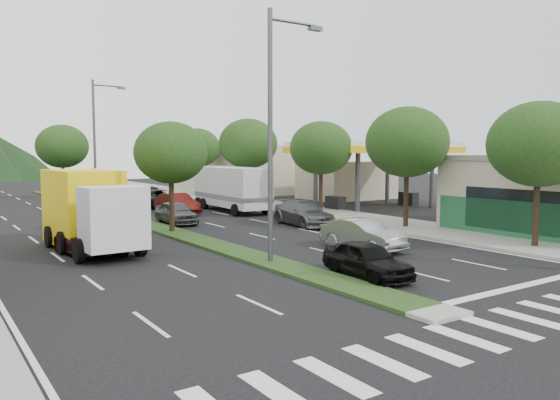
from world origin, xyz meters
TOP-DOWN VIEW (x-y plane):
  - ground at (0.00, 0.00)m, footprint 160.00×160.00m
  - sidewalk_right at (12.50, 25.00)m, footprint 5.00×90.00m
  - median at (0.00, 28.00)m, footprint 1.60×56.00m
  - crosswalk at (0.00, -2.00)m, footprint 19.00×2.20m
  - gas_canopy at (19.00, 22.00)m, footprint 12.20×8.20m
  - bldg_right_far at (19.50, 44.00)m, footprint 10.00×16.00m
  - tree_r_a at (12.00, 4.00)m, footprint 4.60×4.60m
  - tree_r_b at (12.00, 12.00)m, footprint 4.80×4.80m
  - tree_r_c at (12.00, 20.00)m, footprint 4.40×4.40m
  - tree_r_d at (12.00, 30.00)m, footprint 5.00×5.00m
  - tree_r_e at (12.00, 40.00)m, footprint 4.60×4.60m
  - tree_med_near at (0.00, 18.00)m, footprint 4.00×4.00m
  - tree_med_far at (0.00, 44.00)m, footprint 4.80×4.80m
  - streetlight_near at (0.21, 8.00)m, footprint 2.60×0.25m
  - streetlight_mid at (0.21, 33.00)m, footprint 2.60×0.25m
  - sedan_silver at (5.24, 8.30)m, footprint 1.83×4.39m
  - suv_maroon at (-5.51, 14.05)m, footprint 2.41×4.61m
  - car_queue_a at (1.50, 4.00)m, footprint 1.83×3.96m
  - car_queue_b at (7.96, 16.58)m, footprint 2.56×5.27m
  - car_queue_c at (4.02, 26.58)m, footprint 1.87×4.63m
  - car_queue_d at (4.63, 31.58)m, footprint 2.66×5.35m
  - car_queue_e at (1.78, 21.58)m, footprint 1.85×4.22m
  - car_queue_f at (5.83, 36.58)m, footprint 2.39×4.87m
  - box_truck at (-5.18, 15.18)m, footprint 3.15×7.48m
  - motorhome at (8.20, 26.11)m, footprint 3.13×8.79m

SIDE VIEW (x-z plane):
  - ground at x=0.00m, z-range 0.00..0.00m
  - crosswalk at x=0.00m, z-range 0.00..0.01m
  - median at x=0.00m, z-range 0.00..0.12m
  - sidewalk_right at x=12.50m, z-range 0.00..0.15m
  - suv_maroon at x=-5.51m, z-range 0.00..1.24m
  - car_queue_a at x=1.50m, z-range 0.00..1.31m
  - car_queue_f at x=5.83m, z-range 0.00..1.36m
  - sedan_silver at x=5.24m, z-range 0.00..1.41m
  - car_queue_e at x=1.78m, z-range 0.00..1.42m
  - car_queue_d at x=4.63m, z-range 0.00..1.46m
  - car_queue_b at x=7.96m, z-range 0.00..1.48m
  - car_queue_c at x=4.02m, z-range 0.00..1.50m
  - box_truck at x=-5.18m, z-range -0.10..3.54m
  - motorhome at x=8.20m, z-range 0.11..3.43m
  - bldg_right_far at x=19.50m, z-range 0.00..5.20m
  - tree_med_near at x=0.00m, z-range 1.42..7.44m
  - gas_canopy at x=19.00m, z-range 2.02..7.27m
  - tree_r_c at x=12.00m, z-range 1.51..7.99m
  - tree_r_a at x=12.00m, z-range 1.50..8.14m
  - tree_r_e at x=12.00m, z-range 1.54..8.25m
  - tree_med_far at x=0.00m, z-range 1.54..8.47m
  - tree_r_b at x=12.00m, z-range 1.57..8.50m
  - tree_r_d at x=12.00m, z-range 1.60..8.76m
  - streetlight_near at x=0.21m, z-range 0.58..10.58m
  - streetlight_mid at x=0.21m, z-range 0.58..10.58m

